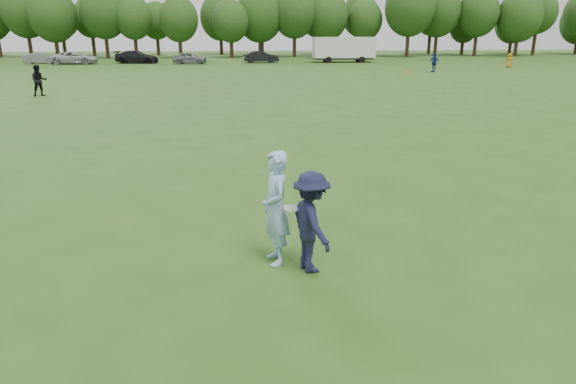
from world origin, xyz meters
name	(u,v)px	position (x,y,z in m)	size (l,w,h in m)	color
ground	(269,263)	(0.00, 0.00, 0.00)	(200.00, 200.00, 0.00)	#264D15
thrower	(275,208)	(0.14, 0.07, 1.06)	(0.77, 0.51, 2.11)	#90B5DF
defender	(311,222)	(0.74, -0.32, 0.92)	(1.18, 0.68, 1.83)	#181A36
player_far_a	(39,81)	(-13.38, 26.38, 0.99)	(0.96, 0.75, 1.98)	black
player_far_b	(434,62)	(19.18, 43.23, 0.95)	(1.12, 0.47, 1.91)	navy
player_far_c	(509,60)	(29.98, 48.60, 0.80)	(0.78, 0.51, 1.59)	#C36E17
car_b	(40,58)	(-25.51, 60.76, 0.67)	(1.41, 4.05, 1.33)	slate
car_c	(75,58)	(-20.91, 59.59, 0.76)	(2.53, 5.49, 1.53)	#B1B1B6
car_d	(137,57)	(-13.52, 60.50, 0.79)	(2.21, 5.43, 1.58)	black
car_e	(190,58)	(-6.67, 58.57, 0.72)	(1.69, 4.21, 1.43)	slate
car_f	(261,57)	(2.35, 60.31, 0.75)	(1.58, 4.54, 1.50)	black
field_cone	(406,71)	(16.10, 42.43, 0.15)	(0.28, 0.28, 0.30)	orange
disc_in_play	(291,208)	(0.40, -0.17, 1.13)	(0.33, 0.33, 0.08)	white
cargo_trailer	(344,48)	(13.25, 60.27, 1.78)	(9.00, 2.75, 3.20)	silver
treeline	(259,15)	(2.81, 76.90, 6.26)	(130.35, 18.39, 11.74)	#332114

